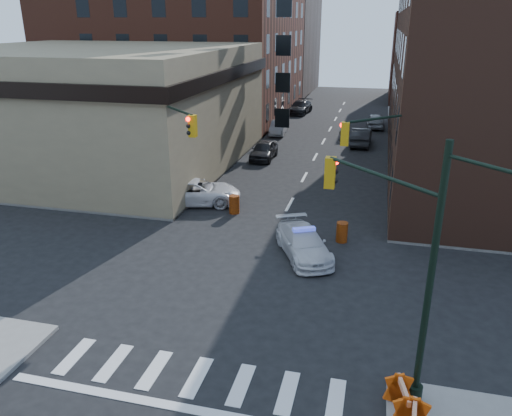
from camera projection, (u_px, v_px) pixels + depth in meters
The scene contains 27 objects.
ground at pixel (250, 279), 22.42m from camera, with size 140.00×140.00×0.00m, color black.
sidewalk_nw at pixel (129, 121), 57.33m from camera, with size 34.00×54.50×0.15m, color gray.
bank_building at pixel (95, 106), 39.66m from camera, with size 22.00×22.00×9.00m, color #877958.
apartment_block at pixel (183, 10), 58.68m from camera, with size 25.00×25.00×24.00m, color #58291C.
commercial_row_ne at pixel (492, 76), 37.43m from camera, with size 14.00×34.00×14.00m, color #4B2A1E.
filler_nw at pixel (251, 40), 79.50m from camera, with size 20.00×18.00×16.00m, color brown.
filler_ne at pixel (451, 58), 69.78m from camera, with size 16.00×16.00×12.00m, color #58291C.
signal_pole_se at pixel (402, 252), 14.41m from camera, with size 5.40×5.27×8.00m.
signal_pole_nw at pixel (170, 149), 27.06m from camera, with size 3.58×3.67×8.00m.
signal_pole_ne at pixel (392, 163), 24.43m from camera, with size 3.67×3.58×8.00m.
tree_ne_near at pixel (409, 112), 43.09m from camera, with size 3.00×3.00×4.85m.
tree_ne_far at pixel (406, 98), 50.36m from camera, with size 3.00×3.00×4.85m.
police_car at pixel (304, 243), 24.39m from camera, with size 1.94×4.77×1.38m, color silver.
pickup at pixel (196, 192), 31.40m from camera, with size 2.59×5.62×1.56m, color silver.
parked_car_wnear at pixel (264, 150), 41.59m from camera, with size 1.79×4.44×1.51m, color black.
parked_car_wfar at pixel (278, 128), 50.58m from camera, with size 1.43×4.11×1.35m, color gray.
parked_car_wdeep at pixel (300, 107), 61.93m from camera, with size 2.19×5.39×1.57m, color black.
parked_car_enear at pixel (361, 137), 46.09m from camera, with size 1.70×4.88×1.61m, color black.
parked_car_efar at pixel (376, 121), 53.60m from camera, with size 1.82×4.52×1.54m, color gray.
pedestrian_a at pixel (155, 183), 31.89m from camera, with size 0.72×0.47×1.98m, color black.
pedestrian_b at pixel (86, 194), 30.18m from camera, with size 0.88×0.68×1.80m, color black.
pedestrian_c at pixel (93, 179), 32.97m from camera, with size 1.04×0.43×1.77m, color #1F262F.
barrel_road at pixel (342, 232), 26.04m from camera, with size 0.59×0.59×1.06m, color #D7420A.
barrel_bank at pixel (234, 204), 29.90m from camera, with size 0.62×0.62×1.10m, color #D36A09.
barricade_se_b at pixel (402, 400), 14.40m from camera, with size 1.28×0.64×0.96m, color red, non-canonical shape.
barricade_nw_a at pixel (142, 194), 31.53m from camera, with size 1.26×0.63×0.94m, color #CA3D09, non-canonical shape.
barricade_nw_b at pixel (137, 206), 29.57m from camera, with size 1.07×0.54×0.80m, color #E0550A, non-canonical shape.
Camera 1 is at (5.08, -19.19, 10.91)m, focal length 35.00 mm.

